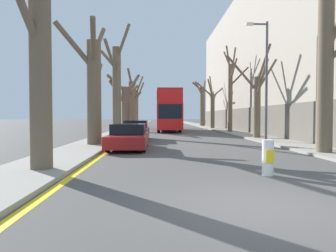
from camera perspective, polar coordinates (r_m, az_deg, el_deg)
The scene contains 21 objects.
ground_plane at distance 5.99m, azimuth 17.67°, elevation -14.33°, with size 300.00×300.00×0.00m, color #4C4947.
sidewalk_left at distance 55.56m, azimuth -5.96°, elevation 0.22°, with size 2.40×120.00×0.12m, color gray.
sidewalk_right at distance 55.96m, azimuth 5.76°, elevation 0.23°, with size 2.40×120.00×0.12m, color gray.
building_facade_right at distance 34.73m, azimuth 21.88°, elevation 11.44°, with size 10.08×44.87×15.05m.
kerb_line_stripe at distance 55.49m, azimuth -4.54°, elevation 0.16°, with size 0.24×120.00×0.01m, color yellow.
street_tree_left_0 at distance 9.66m, azimuth -22.93°, elevation 12.25°, with size 2.14×2.47×7.88m.
street_tree_left_1 at distance 17.09m, azimuth -14.03°, elevation 7.39°, with size 2.44×3.76×6.94m.
street_tree_left_2 at distance 25.69m, azimuth -9.80°, elevation 7.36°, with size 2.96×3.54×9.11m.
street_tree_left_3 at distance 33.33m, azimuth -8.20°, elevation 4.16°, with size 3.49×4.11×6.29m.
street_tree_left_4 at distance 41.77m, azimuth -6.90°, elevation 4.62°, with size 1.82×4.05×7.92m.
street_tree_left_5 at distance 50.06m, azimuth -6.06°, elevation 4.16°, with size 2.92×4.95×8.05m.
street_tree_right_0 at distance 14.70m, azimuth 28.41°, elevation 10.28°, with size 2.29×2.81×7.66m.
street_tree_right_1 at distance 22.64m, azimuth 16.68°, elevation 5.10°, with size 3.74×4.46×6.49m.
street_tree_right_2 at distance 30.43m, azimuth 11.85°, elevation 6.31°, with size 2.29×3.68×8.32m.
street_tree_right_3 at distance 39.92m, azimuth 8.43°, elevation 3.92°, with size 4.78×4.25×7.14m.
street_tree_right_4 at distance 48.94m, azimuth 6.53°, elevation 4.15°, with size 2.60×3.10×7.63m.
double_decker_bus at distance 33.73m, azimuth 0.01°, elevation 3.28°, with size 2.53×11.00×4.38m.
parked_car_0 at distance 15.32m, azimuth -7.54°, elevation -2.07°, with size 1.87×4.36×1.27m.
parked_car_1 at distance 20.68m, azimuth -6.13°, elevation -0.92°, with size 1.74×4.44×1.37m.
lamp_post at distance 19.80m, azimuth 17.97°, elevation 9.18°, with size 1.40×0.20×7.51m.
traffic_bollard at distance 8.87m, azimuth 18.49°, elevation -5.74°, with size 0.32×0.33×1.00m.
Camera 1 is at (-1.96, -5.41, 1.66)m, focal length 32.00 mm.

